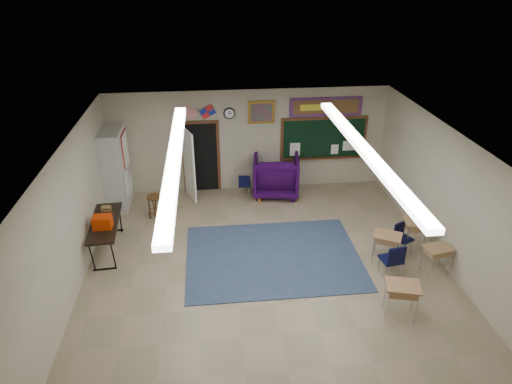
{
  "coord_description": "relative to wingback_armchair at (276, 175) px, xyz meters",
  "views": [
    {
      "loc": [
        -1.14,
        -7.87,
        6.19
      ],
      "look_at": [
        -0.12,
        1.5,
        1.37
      ],
      "focal_mm": 32.0,
      "sensor_mm": 36.0,
      "label": 1
    }
  ],
  "objects": [
    {
      "name": "doorway",
      "position": [
        -2.24,
        0.33,
        0.46
      ],
      "size": [
        1.1,
        0.89,
        2.16
      ],
      "color": "black",
      "rests_on": "back_wall"
    },
    {
      "name": "wingback_armchair",
      "position": [
        0.0,
        0.0,
        0.0
      ],
      "size": [
        1.46,
        1.49,
        1.2
      ],
      "primitive_type": "imported",
      "rotation": [
        0.0,
        0.0,
        2.99
      ],
      "color": "#210532",
      "rests_on": "floor"
    },
    {
      "name": "student_chair_desk_a",
      "position": [
        1.86,
        -4.23,
        -0.16
      ],
      "size": [
        0.49,
        0.49,
        0.88
      ],
      "primitive_type": null,
      "rotation": [
        0.0,
        0.0,
        3.28
      ],
      "color": "black",
      "rests_on": "floor"
    },
    {
      "name": "framed_art_print",
      "position": [
        -0.39,
        0.44,
        1.75
      ],
      "size": [
        0.75,
        0.05,
        0.65
      ],
      "color": "#AA7621",
      "rests_on": "back_wall"
    },
    {
      "name": "student_desk_front_right",
      "position": [
        2.86,
        -3.3,
        -0.15
      ],
      "size": [
        0.74,
        0.59,
        0.81
      ],
      "rotation": [
        0.0,
        0.0,
        -0.14
      ],
      "color": "#A0754A",
      "rests_on": "floor"
    },
    {
      "name": "student_chair_desk_b",
      "position": [
        2.5,
        -3.38,
        -0.22
      ],
      "size": [
        0.51,
        0.51,
        0.75
      ],
      "primitive_type": null,
      "rotation": [
        0.0,
        0.0,
        0.48
      ],
      "color": "black",
      "rests_on": "floor"
    },
    {
      "name": "fluorescent_strips",
      "position": [
        -0.74,
        -4.02,
        2.34
      ],
      "size": [
        3.86,
        6.0,
        0.1
      ],
      "primitive_type": null,
      "color": "white",
      "rests_on": "ceiling"
    },
    {
      "name": "wall_flags",
      "position": [
        -2.14,
        0.42,
        1.88
      ],
      "size": [
        1.16,
        0.06,
        0.7
      ],
      "primitive_type": null,
      "color": "red",
      "rests_on": "back_wall"
    },
    {
      "name": "left_wall",
      "position": [
        -4.74,
        -4.02,
        0.9
      ],
      "size": [
        0.04,
        9.0,
        3.0
      ],
      "primitive_type": "cube",
      "color": "#B8AF95",
      "rests_on": "floor"
    },
    {
      "name": "wooden_stool",
      "position": [
        -3.4,
        -1.09,
        -0.26
      ],
      "size": [
        0.37,
        0.37,
        0.66
      ],
      "color": "#472E15",
      "rests_on": "floor"
    },
    {
      "name": "back_wall",
      "position": [
        -0.74,
        0.48,
        0.9
      ],
      "size": [
        8.0,
        0.04,
        3.0
      ],
      "primitive_type": "cube",
      "color": "#B8AF95",
      "rests_on": "floor"
    },
    {
      "name": "ceiling",
      "position": [
        -0.74,
        -4.02,
        2.4
      ],
      "size": [
        8.0,
        9.0,
        0.04
      ],
      "primitive_type": "cube",
      "color": "silver",
      "rests_on": "back_wall"
    },
    {
      "name": "storage_cabinet",
      "position": [
        -4.45,
        -0.17,
        0.5
      ],
      "size": [
        0.59,
        1.25,
        2.2
      ],
      "color": "#B4B3AF",
      "rests_on": "floor"
    },
    {
      "name": "student_chair_reading",
      "position": [
        -0.92,
        -0.09,
        -0.23
      ],
      "size": [
        0.42,
        0.42,
        0.73
      ],
      "primitive_type": null,
      "rotation": [
        0.0,
        0.0,
        2.99
      ],
      "color": "black",
      "rests_on": "floor"
    },
    {
      "name": "chalkboard",
      "position": [
        1.46,
        0.44,
        0.86
      ],
      "size": [
        2.55,
        0.14,
        1.3
      ],
      "color": "#522C17",
      "rests_on": "back_wall"
    },
    {
      "name": "right_wall",
      "position": [
        3.26,
        -4.02,
        0.9
      ],
      "size": [
        0.04,
        9.0,
        3.0
      ],
      "primitive_type": "cube",
      "color": "#B8AF95",
      "rests_on": "floor"
    },
    {
      "name": "student_desk_front_left",
      "position": [
        1.97,
        -3.67,
        -0.19
      ],
      "size": [
        0.75,
        0.69,
        0.73
      ],
      "rotation": [
        0.0,
        0.0,
        -0.5
      ],
      "color": "#A0754A",
      "rests_on": "floor"
    },
    {
      "name": "bulletin_board",
      "position": [
        1.46,
        0.44,
        1.85
      ],
      "size": [
        2.1,
        0.05,
        0.55
      ],
      "color": "#9E190D",
      "rests_on": "back_wall"
    },
    {
      "name": "student_desk_back_left",
      "position": [
        1.59,
        -5.45,
        -0.17
      ],
      "size": [
        0.74,
        0.63,
        0.77
      ],
      "rotation": [
        0.0,
        0.0,
        -0.27
      ],
      "color": "#A0754A",
      "rests_on": "floor"
    },
    {
      "name": "folding_table",
      "position": [
        -4.39,
        -2.49,
        -0.18
      ],
      "size": [
        0.73,
        1.88,
        1.05
      ],
      "rotation": [
        0.0,
        0.0,
        0.06
      ],
      "color": "black",
      "rests_on": "floor"
    },
    {
      "name": "floor",
      "position": [
        -0.74,
        -4.02,
        -0.6
      ],
      "size": [
        9.0,
        9.0,
        0.0
      ],
      "primitive_type": "plane",
      "color": "gray",
      "rests_on": "ground"
    },
    {
      "name": "student_desk_back_right",
      "position": [
        2.91,
        -4.19,
        -0.23
      ],
      "size": [
        0.61,
        0.5,
        0.67
      ],
      "rotation": [
        0.0,
        0.0,
        0.15
      ],
      "color": "#A0754A",
      "rests_on": "floor"
    },
    {
      "name": "area_rug",
      "position": [
        -0.54,
        -3.22,
        -0.59
      ],
      "size": [
        4.0,
        3.0,
        0.02
      ],
      "primitive_type": "cube",
      "color": "#334161",
      "rests_on": "floor"
    },
    {
      "name": "wall_clock",
      "position": [
        -1.29,
        0.44,
        1.75
      ],
      "size": [
        0.32,
        0.05,
        0.32
      ],
      "color": "black",
      "rests_on": "back_wall"
    }
  ]
}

